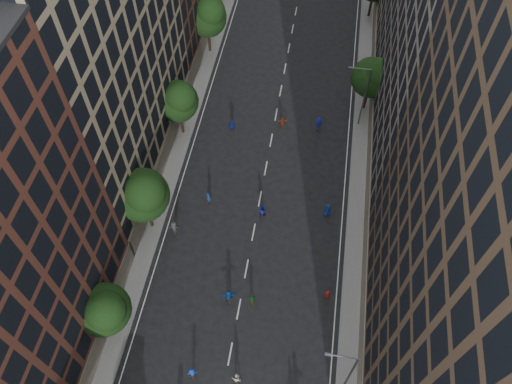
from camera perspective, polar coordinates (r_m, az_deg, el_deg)
ground at (r=62.40m, az=1.68°, el=5.59°), size 240.00×240.00×0.00m
sidewalk_left at (r=69.35m, az=-7.45°, el=11.43°), size 4.00×105.00×0.15m
sidewalk_right at (r=67.68m, az=12.85°, el=9.00°), size 4.00×105.00×0.15m
bldg_left_b at (r=52.34m, az=-20.63°, el=15.91°), size 14.00×26.00×34.00m
bldg_right_b at (r=55.94m, az=23.36°, el=16.97°), size 14.00×28.00×33.00m
tree_left_1 at (r=46.81m, az=-16.89°, el=-12.77°), size 4.80×4.80×8.21m
tree_left_2 at (r=51.11m, az=-12.79°, el=-0.26°), size 5.60×5.60×9.45m
tree_left_3 at (r=59.94m, az=-8.85°, el=10.34°), size 5.00×5.00×8.58m
tree_left_4 at (r=71.53m, az=-5.52°, el=19.44°), size 5.40×5.40×9.08m
tree_right_a at (r=64.14m, az=13.23°, el=12.75°), size 5.00×5.00×8.39m
streetlamp_near at (r=44.22m, az=10.44°, el=-19.66°), size 2.64×0.22×9.06m
streetlamp_far at (r=62.23m, az=12.14°, el=10.86°), size 2.64×0.22×9.06m
skater_3 at (r=48.49m, az=-7.30°, el=-19.83°), size 1.11×0.85×1.51m
skater_7 at (r=51.09m, az=8.14°, el=-11.53°), size 0.66×0.49×1.66m
skater_8 at (r=48.01m, az=-2.27°, el=-20.46°), size 0.93×0.81×1.62m
skater_9 at (r=54.88m, az=-9.33°, el=-4.03°), size 1.18×0.77×1.71m
skater_10 at (r=50.44m, az=-0.42°, el=-12.16°), size 1.01×0.67×1.60m
skater_11 at (r=50.54m, az=-3.13°, el=-11.79°), size 1.73×0.97×1.78m
skater_12 at (r=55.80m, az=8.14°, el=-2.10°), size 0.93×0.63×1.87m
skater_13 at (r=56.63m, az=-5.46°, el=-0.66°), size 0.68×0.58×1.57m
skater_14 at (r=55.24m, az=0.67°, el=-2.14°), size 1.07×0.95×1.86m
skater_15 at (r=63.73m, az=7.16°, el=7.72°), size 1.41×1.15×1.91m
skater_16 at (r=63.01m, az=-2.74°, el=7.48°), size 1.14×0.49×1.93m
skater_17 at (r=63.82m, az=3.03°, el=7.98°), size 1.48×0.79×1.52m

